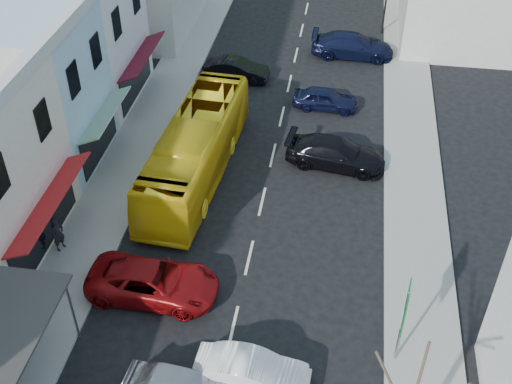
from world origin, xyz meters
name	(u,v)px	position (x,y,z in m)	size (l,w,h in m)	color
ground	(233,327)	(0.00, 0.00, 0.00)	(120.00, 120.00, 0.00)	black
sidewalk_left	(129,163)	(-7.50, 10.00, 0.07)	(3.00, 52.00, 0.15)	gray
sidewalk_right	(414,190)	(7.50, 10.00, 0.07)	(3.00, 52.00, 0.15)	gray
bus	(196,151)	(-3.68, 9.62, 1.55)	(2.50, 11.60, 3.10)	yellow
car_white	(252,372)	(1.16, -2.50, 0.70)	(1.80, 4.40, 1.40)	white
car_red	(153,283)	(-3.59, 1.22, 0.70)	(1.90, 4.60, 1.40)	maroon
car_black_near	(336,154)	(3.39, 11.62, 0.70)	(1.84, 4.50, 1.40)	black
car_navy_mid	(325,98)	(2.44, 17.31, 0.70)	(1.80, 4.40, 1.40)	black
car_black_far	(236,70)	(-3.47, 20.01, 0.70)	(1.80, 4.40, 1.40)	black
car_navy_far	(352,47)	(3.79, 24.40, 0.70)	(1.84, 4.50, 1.40)	black
pedestrian_left	(58,234)	(-8.50, 3.14, 1.00)	(0.60, 0.40, 1.70)	black
direction_sign	(401,328)	(6.40, -0.61, 1.89)	(0.44, 1.71, 3.78)	#076020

